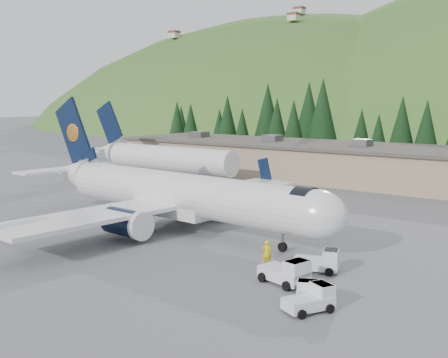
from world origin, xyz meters
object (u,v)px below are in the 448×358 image
baggage_tug_d (308,290)px  second_airliner (156,157)px  airliner (175,194)px  baggage_tug_b (288,273)px  ramp_worker (267,253)px  baggage_tug_a (320,261)px  terminal_building (329,161)px  baggage_tug_c (312,299)px

baggage_tug_d → second_airliner: bearing=-151.2°
airliner → second_airliner: size_ratio=1.31×
baggage_tug_b → ramp_worker: 4.23m
airliner → baggage_tug_b: airliner is taller
airliner → baggage_tug_a: size_ratio=10.73×
baggage_tug_a → baggage_tug_d: baggage_tug_a is taller
second_airliner → baggage_tug_b: size_ratio=7.68×
baggage_tug_a → terminal_building: size_ratio=0.05×
airliner → baggage_tug_c: (19.68, -10.15, -2.53)m
second_airliner → ramp_worker: size_ratio=14.95×
airliner → terminal_building: size_ratio=0.51×
baggage_tug_a → baggage_tug_c: bearing=-86.0°
baggage_tug_c → airliner: bearing=88.7°
second_airliner → baggage_tug_c: 54.16m
baggage_tug_d → ramp_worker: ramp_worker is taller
baggage_tug_c → ramp_worker: bearing=76.1°
terminal_building → airliner: bearing=-84.0°
baggage_tug_a → baggage_tug_b: size_ratio=0.94×
baggage_tug_c → ramp_worker: (-6.72, 5.63, 0.26)m
baggage_tug_b → ramp_worker: size_ratio=1.95×
baggage_tug_b → baggage_tug_d: 2.89m
terminal_building → baggage_tug_c: bearing=-63.8°
second_airliner → terminal_building: 25.55m
baggage_tug_c → terminal_building: bearing=52.2°
airliner → baggage_tug_d: 20.78m
second_airliner → terminal_building: bearing=38.8°
airliner → ramp_worker: 13.91m
baggage_tug_c → ramp_worker: ramp_worker is taller
baggage_tug_b → baggage_tug_c: (3.42, -2.98, -0.12)m
ramp_worker → baggage_tug_a: bearing=162.7°
airliner → baggage_tug_d: (18.67, -8.76, -2.57)m
baggage_tug_b → baggage_tug_c: baggage_tug_b is taller
second_airliner → baggage_tug_d: second_airliner is taller
baggage_tug_b → airliner: bearing=169.2°
second_airliner → baggage_tug_d: bearing=-35.8°
airliner → terminal_building: airliner is taller
terminal_building → ramp_worker: terminal_building is taller
second_airliner → baggage_tug_a: second_airliner is taller
baggage_tug_c → baggage_tug_d: bearing=62.3°
baggage_tug_c → terminal_building: size_ratio=0.04×
baggage_tug_a → ramp_worker: ramp_worker is taller
airliner → second_airliner: (-23.87, 21.94, 0.13)m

